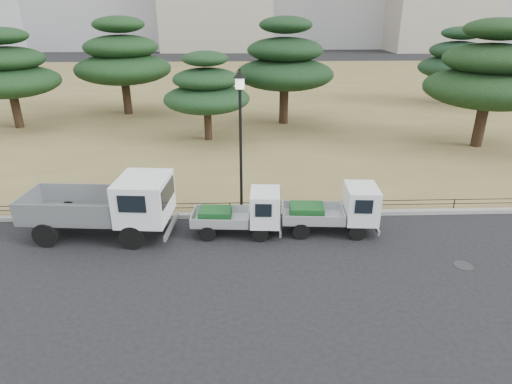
{
  "coord_description": "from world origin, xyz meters",
  "views": [
    {
      "loc": [
        -0.54,
        -12.57,
        7.45
      ],
      "look_at": [
        0.0,
        2.0,
        1.3
      ],
      "focal_mm": 30.0,
      "sensor_mm": 36.0,
      "label": 1
    }
  ],
  "objects_px": {
    "truck_large": "(107,204)",
    "truck_kei_rear": "(337,209)",
    "truck_kei_front": "(244,213)",
    "tarp_pile": "(61,200)",
    "street_lamp": "(240,120)"
  },
  "relations": [
    {
      "from": "truck_large",
      "to": "truck_kei_rear",
      "type": "relative_size",
      "value": 1.52
    },
    {
      "from": "truck_kei_front",
      "to": "truck_kei_rear",
      "type": "relative_size",
      "value": 0.93
    },
    {
      "from": "tarp_pile",
      "to": "street_lamp",
      "type": "bearing_deg",
      "value": -3.42
    },
    {
      "from": "street_lamp",
      "to": "truck_kei_rear",
      "type": "bearing_deg",
      "value": -25.06
    },
    {
      "from": "truck_kei_front",
      "to": "street_lamp",
      "type": "xyz_separation_m",
      "value": [
        -0.07,
        1.67,
        2.97
      ]
    },
    {
      "from": "truck_large",
      "to": "street_lamp",
      "type": "bearing_deg",
      "value": 23.65
    },
    {
      "from": "truck_kei_front",
      "to": "street_lamp",
      "type": "height_order",
      "value": "street_lamp"
    },
    {
      "from": "tarp_pile",
      "to": "truck_kei_front",
      "type": "bearing_deg",
      "value": -16.06
    },
    {
      "from": "tarp_pile",
      "to": "truck_kei_rear",
      "type": "bearing_deg",
      "value": -10.85
    },
    {
      "from": "truck_large",
      "to": "tarp_pile",
      "type": "relative_size",
      "value": 3.33
    },
    {
      "from": "truck_kei_front",
      "to": "truck_kei_rear",
      "type": "bearing_deg",
      "value": 4.74
    },
    {
      "from": "street_lamp",
      "to": "tarp_pile",
      "type": "xyz_separation_m",
      "value": [
        -7.22,
        0.43,
        -3.29
      ]
    },
    {
      "from": "street_lamp",
      "to": "tarp_pile",
      "type": "bearing_deg",
      "value": 176.58
    },
    {
      "from": "truck_large",
      "to": "truck_kei_front",
      "type": "bearing_deg",
      "value": 4.21
    },
    {
      "from": "truck_kei_rear",
      "to": "truck_kei_front",
      "type": "bearing_deg",
      "value": -174.85
    }
  ]
}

